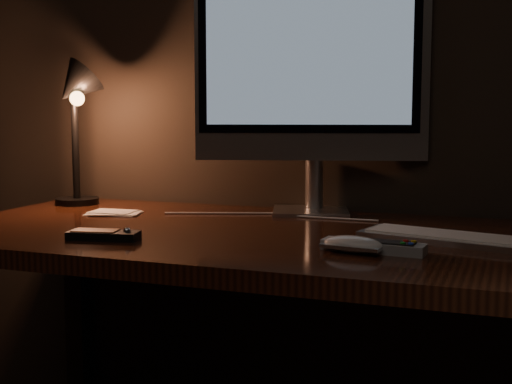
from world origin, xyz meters
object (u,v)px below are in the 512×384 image
(monitor, at_px, (311,69))
(desk_lamp, at_px, (75,107))
(keyboard, at_px, (469,240))
(tv_remote, at_px, (373,246))
(media_remote, at_px, (104,235))
(mouse, at_px, (353,247))
(desk, at_px, (284,281))

(monitor, height_order, desk_lamp, monitor)
(keyboard, xyz_separation_m, tv_remote, (-0.17, -0.15, 0.00))
(keyboard, xyz_separation_m, media_remote, (-0.73, -0.22, 0.00))
(monitor, xyz_separation_m, tv_remote, (0.26, -0.45, -0.37))
(mouse, relative_size, tv_remote, 0.58)
(desk_lamp, bearing_deg, tv_remote, -9.01)
(media_remote, height_order, desk_lamp, desk_lamp)
(media_remote, distance_m, desk_lamp, 0.61)
(monitor, distance_m, keyboard, 0.64)
(desk, bearing_deg, desk_lamp, 168.57)
(keyboard, relative_size, desk_lamp, 1.09)
(media_remote, xyz_separation_m, desk_lamp, (-0.35, 0.42, 0.27))
(desk_lamp, bearing_deg, mouse, -10.83)
(media_remote, xyz_separation_m, tv_remote, (0.56, 0.07, 0.00))
(keyboard, xyz_separation_m, mouse, (-0.20, -0.17, 0.00))
(desk, relative_size, tv_remote, 7.80)
(mouse, xyz_separation_m, tv_remote, (0.04, 0.02, 0.00))
(desk, bearing_deg, monitor, 91.23)
(media_remote, bearing_deg, mouse, -5.25)
(desk_lamp, bearing_deg, monitor, 21.02)
(desk, relative_size, keyboard, 3.54)
(tv_remote, distance_m, desk_lamp, 1.01)
(tv_remote, bearing_deg, desk_lamp, 163.96)
(mouse, xyz_separation_m, desk_lamp, (-0.88, 0.37, 0.27))
(monitor, xyz_separation_m, media_remote, (-0.30, -0.52, -0.37))
(monitor, xyz_separation_m, mouse, (0.22, -0.47, -0.37))
(media_remote, bearing_deg, desk, 31.71)
(keyboard, bearing_deg, mouse, -126.73)
(keyboard, bearing_deg, tv_remote, -124.56)
(mouse, xyz_separation_m, media_remote, (-0.53, -0.05, -0.00))
(keyboard, height_order, desk_lamp, desk_lamp)
(mouse, distance_m, tv_remote, 0.04)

